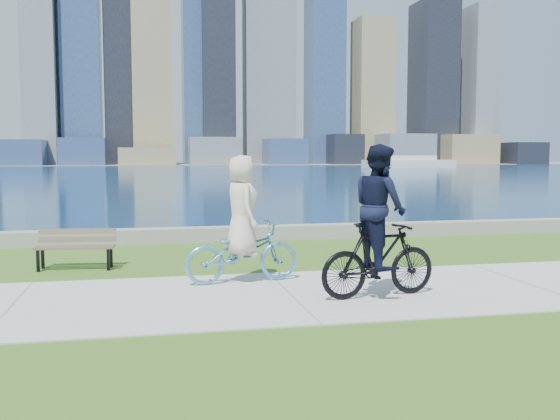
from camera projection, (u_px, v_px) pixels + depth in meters
The scene contains 10 objects.
ground at pixel (290, 295), 9.49m from camera, with size 320.00×320.00×0.00m, color #325616.
concrete_path at pixel (290, 295), 9.48m from camera, with size 80.00×3.50×0.02m, color #A4A49F.
seawall at pixel (234, 234), 15.51m from camera, with size 90.00×0.50×0.35m, color gray.
bay_water at pixel (164, 172), 79.62m from camera, with size 320.00×131.00×0.01m, color #0C2C50.
far_shore at pixel (156, 164), 136.11m from camera, with size 320.00×30.00×0.12m, color slate.
city_skyline at pixel (161, 35), 133.37m from camera, with size 173.12×22.87×76.00m.
ferry_far at pixel (409, 163), 103.15m from camera, with size 14.99×4.28×2.03m.
park_bench at pixel (76, 245), 11.65m from camera, with size 1.48×0.64×0.74m.
cyclist_woman at pixel (242, 235), 10.29m from camera, with size 0.92×2.00×2.11m.
cyclist_man at pixel (379, 233), 9.21m from camera, with size 0.81×1.93×2.27m.
Camera 1 is at (-2.11, -9.09, 2.13)m, focal length 40.00 mm.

